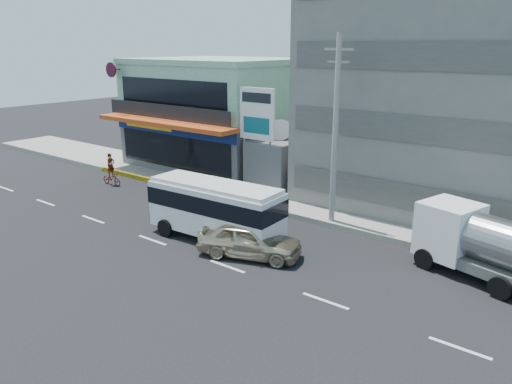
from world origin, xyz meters
TOP-DOWN VIEW (x-y plane):
  - ground at (0.00, 0.00)m, footprint 120.00×120.00m
  - sidewalk at (5.00, 9.50)m, footprint 70.00×5.00m
  - shop_building at (-8.00, 13.95)m, footprint 12.40×11.70m
  - concrete_building at (10.00, 15.00)m, footprint 16.00×12.00m
  - gap_structure at (0.00, 12.00)m, footprint 3.00×6.00m
  - satellite_dish at (0.00, 11.00)m, footprint 1.50×1.50m
  - billboard at (-0.50, 9.20)m, footprint 2.60×0.18m
  - utility_pole_near at (6.00, 7.40)m, footprint 1.60×0.30m
  - minibus at (2.47, 2.03)m, footprint 7.19×2.81m
  - sedan at (5.07, 1.50)m, footprint 5.17×3.43m
  - tanker_truck at (14.71, 5.52)m, footprint 7.62×3.95m
  - motorcycle_rider at (-10.12, 5.07)m, footprint 1.77×0.70m

SIDE VIEW (x-z plane):
  - ground at x=0.00m, z-range 0.00..0.00m
  - sidewalk at x=5.00m, z-range 0.00..0.30m
  - motorcycle_rider at x=-10.12m, z-range -0.38..1.85m
  - sedan at x=5.07m, z-range 0.00..1.64m
  - tanker_truck at x=14.71m, z-range 0.11..2.99m
  - gap_structure at x=0.00m, z-range 0.00..3.50m
  - minibus at x=2.47m, z-range 0.29..3.25m
  - satellite_dish at x=0.00m, z-range 3.50..3.65m
  - shop_building at x=-8.00m, z-range 0.00..8.00m
  - billboard at x=-0.50m, z-range 1.48..8.38m
  - utility_pole_near at x=6.00m, z-range 0.15..10.15m
  - concrete_building at x=10.00m, z-range 0.00..14.00m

